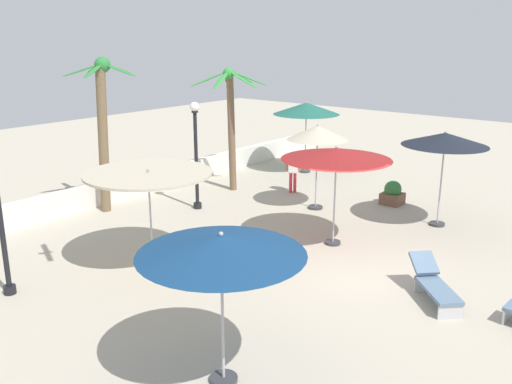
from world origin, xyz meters
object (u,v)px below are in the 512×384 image
at_px(patio_umbrella_5, 148,176).
at_px(patio_umbrella_2, 336,154).
at_px(lounge_chair_1, 434,283).
at_px(lamp_post_2, 196,149).
at_px(patio_umbrella_0, 445,140).
at_px(patio_umbrella_1, 318,133).
at_px(patio_umbrella_4, 221,246).
at_px(palm_tree_0, 103,119).
at_px(guest_0, 293,169).
at_px(palm_tree_1, 230,111).
at_px(patio_umbrella_3, 306,109).
at_px(planter, 393,194).

bearing_deg(patio_umbrella_5, patio_umbrella_2, -34.11).
bearing_deg(lounge_chair_1, lamp_post_2, 80.34).
bearing_deg(patio_umbrella_0, patio_umbrella_5, 149.27).
xyz_separation_m(patio_umbrella_1, patio_umbrella_4, (-9.29, -4.16, -0.11)).
bearing_deg(palm_tree_0, lounge_chair_1, -87.59).
xyz_separation_m(lounge_chair_1, guest_0, (5.22, 7.56, 0.52)).
xyz_separation_m(patio_umbrella_5, lounge_chair_1, (2.67, -6.42, -1.97)).
bearing_deg(palm_tree_1, patio_umbrella_3, -7.55).
bearing_deg(planter, patio_umbrella_4, -168.46).
bearing_deg(patio_umbrella_3, patio_umbrella_0, -114.02).
height_order(palm_tree_0, lounge_chair_1, palm_tree_0).
bearing_deg(lounge_chair_1, patio_umbrella_5, 112.55).
bearing_deg(patio_umbrella_4, patio_umbrella_5, 61.93).
distance_m(patio_umbrella_0, patio_umbrella_5, 8.93).
height_order(patio_umbrella_2, guest_0, patio_umbrella_2).
height_order(palm_tree_1, planter, palm_tree_1).
distance_m(palm_tree_1, planter, 6.59).
distance_m(patio_umbrella_0, patio_umbrella_3, 7.84).
distance_m(patio_umbrella_5, planter, 9.41).
distance_m(patio_umbrella_3, palm_tree_0, 8.95).
relative_size(patio_umbrella_3, palm_tree_0, 0.60).
distance_m(palm_tree_1, guest_0, 3.16).
height_order(patio_umbrella_0, patio_umbrella_3, patio_umbrella_3).
distance_m(lounge_chair_1, guest_0, 9.20).
height_order(lounge_chair_1, guest_0, guest_0).
bearing_deg(lamp_post_2, patio_umbrella_5, -148.84).
relative_size(patio_umbrella_0, guest_0, 1.94).
distance_m(patio_umbrella_0, palm_tree_0, 10.83).
height_order(patio_umbrella_5, palm_tree_1, palm_tree_1).
bearing_deg(guest_0, lounge_chair_1, -124.59).
relative_size(patio_umbrella_0, patio_umbrella_5, 0.94).
distance_m(patio_umbrella_2, palm_tree_0, 7.92).
relative_size(patio_umbrella_4, planter, 3.28).
bearing_deg(lamp_post_2, planter, -46.93).
xyz_separation_m(patio_umbrella_1, planter, (2.13, -1.83, -2.22)).
xyz_separation_m(patio_umbrella_1, lounge_chair_1, (-4.07, -5.79, -2.21)).
distance_m(lamp_post_2, lounge_chair_1, 9.24).
bearing_deg(planter, palm_tree_1, 111.35).
bearing_deg(palm_tree_0, patio_umbrella_1, -50.00).
xyz_separation_m(patio_umbrella_1, patio_umbrella_2, (-2.51, -2.23, 0.01)).
bearing_deg(patio_umbrella_4, guest_0, 29.61).
height_order(patio_umbrella_2, planter, patio_umbrella_2).
xyz_separation_m(patio_umbrella_0, lamp_post_2, (-3.48, 7.10, -0.64)).
bearing_deg(lamp_post_2, lounge_chair_1, -99.66).
xyz_separation_m(patio_umbrella_3, patio_umbrella_4, (-13.42, -7.40, -0.25)).
height_order(patio_umbrella_5, guest_0, patio_umbrella_5).
bearing_deg(patio_umbrella_2, patio_umbrella_1, 41.55).
xyz_separation_m(patio_umbrella_0, palm_tree_0, (-5.48, 9.34, 0.41)).
relative_size(patio_umbrella_0, patio_umbrella_3, 0.98).
bearing_deg(lamp_post_2, patio_umbrella_0, -63.86).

